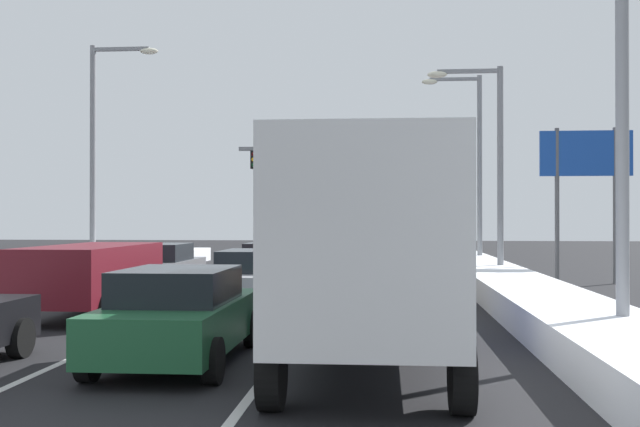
{
  "coord_description": "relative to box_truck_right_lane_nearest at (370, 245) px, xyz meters",
  "views": [
    {
      "loc": [
        3.44,
        -4.41,
        2.31
      ],
      "look_at": [
        0.92,
        24.82,
        2.49
      ],
      "focal_mm": 42.48,
      "sensor_mm": 36.0,
      "label": 1
    }
  ],
  "objects": [
    {
      "name": "street_lamp_right_mid",
      "position": [
        3.89,
        15.6,
        2.71
      ],
      "size": [
        2.66,
        0.36,
        7.65
      ],
      "color": "gray",
      "rests_on": "ground"
    },
    {
      "name": "snow_bank_left_shoulder",
      "position": [
        -10.21,
        10.39,
        -1.55
      ],
      "size": [
        1.78,
        38.21,
        0.69
      ],
      "primitive_type": "cube",
      "color": "white",
      "rests_on": "ground"
    },
    {
      "name": "lane_stripe_between_right_lane_and_center_lane",
      "position": [
        -1.51,
        10.39,
        -1.9
      ],
      "size": [
        0.14,
        38.21,
        0.01
      ],
      "primitive_type": "cube",
      "color": "silver",
      "rests_on": "ground"
    },
    {
      "name": "box_truck_right_lane_nearest",
      "position": [
        0.0,
        0.0,
        0.0
      ],
      "size": [
        2.53,
        7.2,
        3.36
      ],
      "color": "navy",
      "rests_on": "ground"
    },
    {
      "name": "sedan_green_center_lane_nearest",
      "position": [
        -3.04,
        0.43,
        -1.14
      ],
      "size": [
        2.0,
        4.5,
        1.51
      ],
      "color": "#1E5633",
      "rests_on": "ground"
    },
    {
      "name": "sedan_silver_center_lane_second",
      "position": [
        -3.0,
        7.42,
        -1.14
      ],
      "size": [
        2.0,
        4.5,
        1.51
      ],
      "color": "#B7BABF",
      "rests_on": "ground"
    },
    {
      "name": "street_lamp_right_near",
      "position": [
        3.85,
        1.7,
        3.02
      ],
      "size": [
        2.66,
        0.36,
        8.22
      ],
      "color": "gray",
      "rests_on": "ground"
    },
    {
      "name": "roadside_sign_right",
      "position": [
        7.3,
        15.96,
        2.12
      ],
      "size": [
        3.2,
        0.16,
        5.5
      ],
      "color": "#59595B",
      "rests_on": "ground"
    },
    {
      "name": "street_lamp_left_mid",
      "position": [
        -10.58,
        16.66,
        3.38
      ],
      "size": [
        2.66,
        0.36,
        8.92
      ],
      "color": "gray",
      "rests_on": "ground"
    },
    {
      "name": "suv_maroon_left_lane_second",
      "position": [
        -6.64,
        5.81,
        -0.88
      ],
      "size": [
        2.16,
        4.9,
        1.67
      ],
      "color": "maroon",
      "rests_on": "ground"
    },
    {
      "name": "ground_plane",
      "position": [
        -3.21,
        6.91,
        -1.9
      ],
      "size": [
        120.0,
        120.0,
        0.0
      ],
      "primitive_type": "plane",
      "color": "black"
    },
    {
      "name": "sedan_red_center_lane_third",
      "position": [
        -3.38,
        12.97,
        -1.14
      ],
      "size": [
        2.0,
        4.5,
        1.51
      ],
      "color": "maroon",
      "rests_on": "ground"
    },
    {
      "name": "street_lamp_right_far",
      "position": [
        4.07,
        22.54,
        3.24
      ],
      "size": [
        2.66,
        0.36,
        8.64
      ],
      "color": "gray",
      "rests_on": "ground"
    },
    {
      "name": "traffic_light_gantry",
      "position": [
        -0.43,
        27.74,
        2.84
      ],
      "size": [
        10.94,
        0.47,
        6.2
      ],
      "color": "slate",
      "rests_on": "ground"
    },
    {
      "name": "suv_charcoal_right_lane_third",
      "position": [
        0.43,
        15.19,
        -0.88
      ],
      "size": [
        2.16,
        4.9,
        1.67
      ],
      "color": "#38383D",
      "rests_on": "ground"
    },
    {
      "name": "snow_bank_right_shoulder",
      "position": [
        3.79,
        10.39,
        -1.57
      ],
      "size": [
        2.13,
        38.21,
        0.66
      ],
      "primitive_type": "cube",
      "color": "white",
      "rests_on": "ground"
    },
    {
      "name": "sedan_gray_left_lane_third",
      "position": [
        -6.82,
        11.87,
        -1.14
      ],
      "size": [
        2.0,
        4.5,
        1.51
      ],
      "color": "slate",
      "rests_on": "ground"
    },
    {
      "name": "lane_stripe_between_center_lane_and_left_lane",
      "position": [
        -4.91,
        10.39,
        -1.9
      ],
      "size": [
        0.14,
        38.21,
        0.01
      ],
      "primitive_type": "cube",
      "color": "silver",
      "rests_on": "ground"
    },
    {
      "name": "sedan_tan_right_lane_second",
      "position": [
        0.05,
        8.69,
        -1.14
      ],
      "size": [
        2.0,
        4.5,
        1.51
      ],
      "color": "#937F60",
      "rests_on": "ground"
    }
  ]
}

